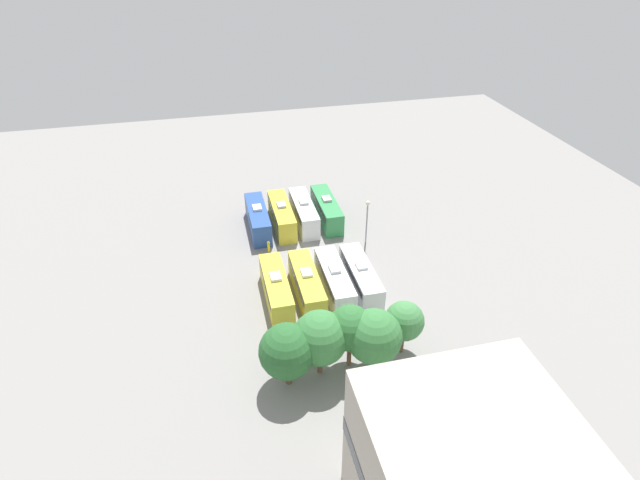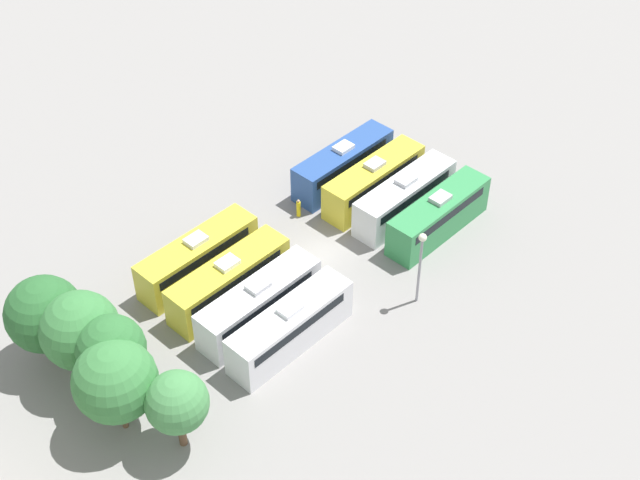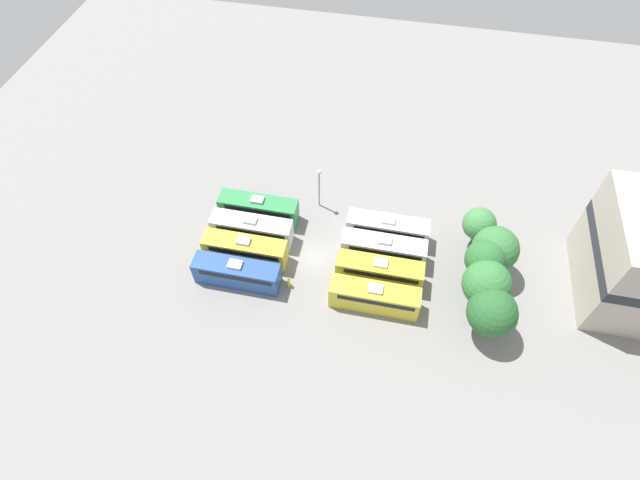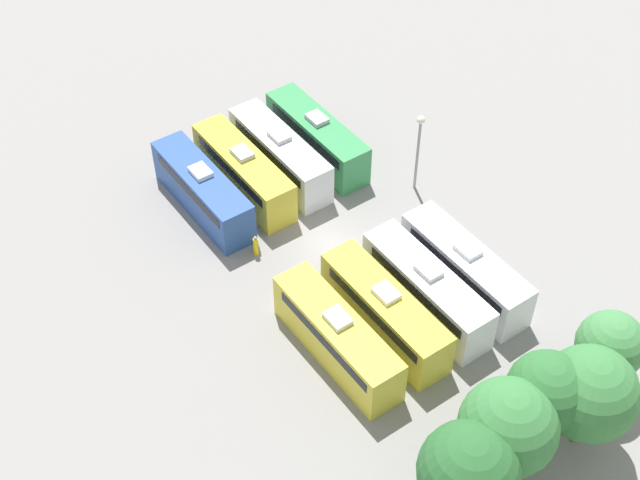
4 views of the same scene
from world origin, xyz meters
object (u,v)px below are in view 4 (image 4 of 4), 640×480
Objects in this scene: bus_6 at (385,311)px; tree_2 at (547,391)px; bus_4 at (465,268)px; tree_4 at (469,472)px; light_pole at (419,139)px; bus_2 at (244,171)px; bus_7 at (338,336)px; bus_1 at (280,154)px; worker_person at (256,246)px; bus_0 at (317,136)px; bus_3 at (203,190)px; tree_3 at (508,427)px; tree_1 at (589,394)px; bus_5 at (427,289)px; tree_0 at (610,345)px.

tree_2 reaches higher than bus_6.
tree_4 is (11.03, 12.11, 2.41)m from bus_4.
tree_4 reaches higher than light_pole.
bus_2 is 16.66m from bus_7.
bus_6 is (3.13, 16.50, 0.00)m from bus_1.
worker_person is 13.85m from light_pole.
bus_4 is at bearing 111.89° from bus_2.
bus_3 is (10.12, 0.23, 0.00)m from bus_0.
tree_2 reaches higher than bus_0.
tree_3 is (1.11, 28.00, 2.74)m from bus_2.
tree_1 is (-3.94, 28.97, 2.68)m from bus_2.
light_pole reaches higher than bus_3.
bus_7 is 1.48× the size of tree_4.
bus_4 is 13.00m from tree_1.
bus_6 is 13.28m from tree_4.
worker_person is at bearing -4.21° from light_pole.
light_pole is at bearing -126.40° from bus_5.
light_pole reaches higher than bus_0.
tree_0 is 8.85m from tree_3.
tree_3 reaches higher than bus_6.
bus_2 is at bearing -115.53° from worker_person.
tree_0 is 0.89× the size of tree_4.
tree_0 reaches higher than bus_2.
tree_3 reaches higher than bus_0.
bus_4 is at bearing 178.88° from bus_5.
tree_1 reaches higher than worker_person.
bus_0 is 29.41m from tree_1.
bus_3 is 1.41× the size of tree_3.
bus_3 is at bearing -58.52° from bus_4.
light_pole is 22.36m from tree_2.
light_pole reaches higher than tree_0.
bus_0 is 1.41× the size of tree_1.
tree_0 is at bearing -155.24° from tree_1.
bus_3 is 16.73m from bus_6.
tree_2 is at bearing 67.76° from light_pole.
tree_2 is (4.71, 11.18, 3.07)m from bus_4.
tree_0 is at bearing -173.34° from tree_4.
bus_0 and bus_1 have the same top height.
bus_0 is 11.45m from worker_person.
bus_1 is 1.41× the size of tree_3.
tree_2 is (1.50, 11.25, 3.07)m from bus_5.
bus_5 is 1.56× the size of light_pole.
bus_5 is at bearing 79.02° from bus_0.
bus_0 is 6.67m from bus_2.
tree_2 is at bearing -171.65° from tree_4.
bus_6 is at bearing -110.16° from tree_4.
worker_person is (-0.60, -10.25, -1.06)m from bus_7.
tree_4 is (1.50, 22.60, 3.47)m from worker_person.
bus_5 is 1.41× the size of tree_1.
bus_3 is at bearing -91.87° from tree_4.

